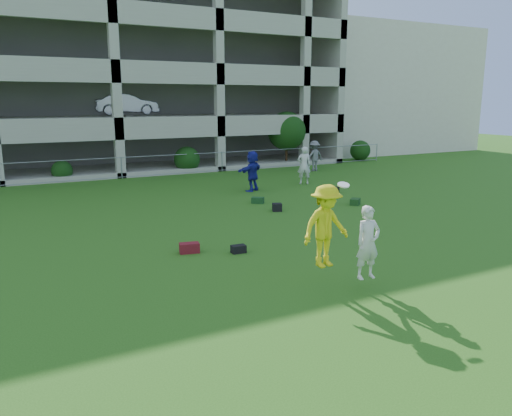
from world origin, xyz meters
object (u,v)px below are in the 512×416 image
bystander_f (314,156)px  parking_garage (87,73)px  crate_d (277,207)px  bystander_e (304,165)px  bystander_d (252,171)px  frisbee_contest (334,229)px  stucco_building (355,91)px

bystander_f → parking_garage: (-11.03, 11.11, 5.10)m
bystander_f → crate_d: size_ratio=5.23×
bystander_e → bystander_f: bearing=-106.7°
bystander_e → bystander_f: size_ratio=1.04×
bystander_e → crate_d: 6.69m
bystander_f → bystander_d: bearing=29.8°
bystander_d → frisbee_contest: size_ratio=0.88×
stucco_building → frisbee_contest: (-22.51, -27.71, -3.63)m
stucco_building → bystander_f: (-11.98, -11.41, -4.08)m
frisbee_contest → parking_garage: size_ratio=0.07×
bystander_d → bystander_f: bystander_d is taller
bystander_e → parking_garage: 17.56m
crate_d → parking_garage: bearing=99.8°
bystander_e → crate_d: bystander_e is taller
bystander_f → bystander_e: bearing=45.7°
bystander_d → parking_garage: bearing=-104.7°
bystander_d → crate_d: 4.60m
parking_garage → bystander_f: bearing=-45.2°
frisbee_contest → parking_garage: (-0.50, 27.41, 4.64)m
bystander_d → bystander_e: (3.26, 0.57, 0.01)m
bystander_d → crate_d: size_ratio=5.42×
parking_garage → crate_d: bearing=-80.2°
stucco_building → frisbee_contest: 35.89m
bystander_e → crate_d: size_ratio=5.46×
stucco_building → parking_garage: 23.04m
stucco_building → frisbee_contest: bearing=-129.1°
bystander_e → crate_d: bearing=71.6°
bystander_e → parking_garage: parking_garage is taller
frisbee_contest → parking_garage: parking_garage is taller
bystander_d → frisbee_contest: 12.66m
parking_garage → bystander_e: bearing=-62.2°
bystander_d → stucco_building: bearing=-170.8°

